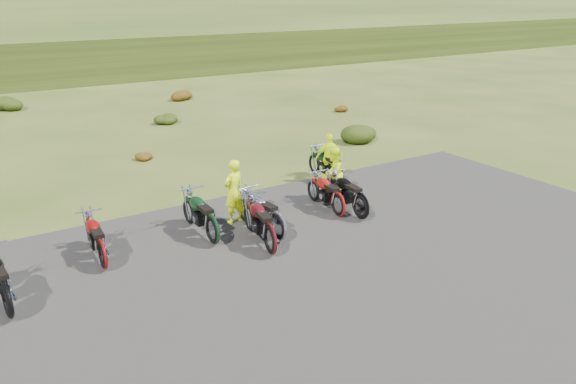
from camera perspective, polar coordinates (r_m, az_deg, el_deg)
ground at (r=13.97m, az=-0.90°, el=-5.74°), size 300.00×300.00×0.00m
gravel_pad at (r=12.49m, az=3.94°, el=-9.10°), size 20.00×12.00×0.04m
hill_slope at (r=61.41m, az=-26.61°, el=12.27°), size 300.00×45.97×9.37m
shrub_3 at (r=33.29m, az=-26.47°, el=8.22°), size 1.56×1.56×0.92m
shrub_4 at (r=21.68m, az=-14.63°, el=3.71°), size 0.77×0.77×0.45m
shrub_5 at (r=27.44m, az=-12.39°, el=7.40°), size 1.03×1.03×0.61m
shrub_6 at (r=33.29m, az=-10.91°, el=9.80°), size 1.30×1.30×0.77m
shrub_7 at (r=23.88m, az=7.30°, el=6.25°), size 1.56×1.56×0.92m
shrub_8 at (r=29.74m, az=5.16°, el=8.58°), size 0.77×0.77×0.45m
motorcycle_0 at (r=12.46m, az=-26.34°, el=-11.45°), size 0.89×2.22×1.14m
motorcycle_1 at (r=13.64m, az=-18.15°, el=-7.48°), size 0.76×2.05×1.06m
motorcycle_2 at (r=14.29m, az=-7.62°, el=-5.31°), size 0.73×2.19×1.15m
motorcycle_3 at (r=14.37m, az=-1.11°, el=-4.99°), size 0.94×2.23×1.14m
motorcycle_4 at (r=13.65m, az=-1.80°, el=-6.40°), size 1.10×2.32×1.17m
motorcycle_5 at (r=15.77m, az=7.32°, el=-2.80°), size 0.83×2.17×1.12m
motorcycle_6 at (r=15.89m, az=5.07°, el=-2.53°), size 0.80×2.04×1.05m
motorcycle_7 at (r=18.27m, az=4.95°, el=0.53°), size 0.89×2.20×1.13m
person_middle at (r=15.18m, az=-5.54°, el=-0.04°), size 0.74×0.59×1.78m
person_right_a at (r=16.95m, az=4.62°, el=1.81°), size 0.98×0.92×1.59m
person_right_b at (r=18.54m, az=4.22°, el=3.44°), size 1.02×0.68×1.60m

